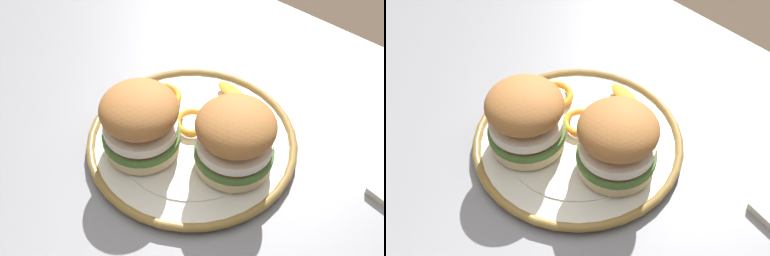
{
  "view_description": "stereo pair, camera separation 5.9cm",
  "coord_description": "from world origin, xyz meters",
  "views": [
    {
      "loc": [
        -0.4,
        0.38,
        1.39
      ],
      "look_at": [
        -0.07,
        -0.04,
        0.8
      ],
      "focal_mm": 54.27,
      "sensor_mm": 36.0,
      "label": 1
    },
    {
      "loc": [
        -0.44,
        0.34,
        1.39
      ],
      "look_at": [
        -0.07,
        -0.04,
        0.8
      ],
      "focal_mm": 54.27,
      "sensor_mm": 36.0,
      "label": 2
    }
  ],
  "objects": [
    {
      "name": "orange_peel_curled",
      "position": [
        -0.05,
        -0.06,
        0.78
      ],
      "size": [
        0.07,
        0.07,
        0.01
      ],
      "color": "orange",
      "rests_on": "dinner_plate"
    },
    {
      "name": "orange_peel_strip_long",
      "position": [
        -0.06,
        -0.15,
        0.78
      ],
      "size": [
        0.07,
        0.04,
        0.01
      ],
      "color": "orange",
      "rests_on": "dinner_plate"
    },
    {
      "name": "sandwich_half_right",
      "position": [
        -0.02,
        0.01,
        0.83
      ],
      "size": [
        0.13,
        0.13,
        0.1
      ],
      "color": "beige",
      "rests_on": "dinner_plate"
    },
    {
      "name": "sandwich_half_left",
      "position": [
        -0.14,
        -0.04,
        0.83
      ],
      "size": [
        0.14,
        0.14,
        0.1
      ],
      "color": "beige",
      "rests_on": "dinner_plate"
    },
    {
      "name": "orange_peel_strip_short",
      "position": [
        -0.1,
        -0.11,
        0.78
      ],
      "size": [
        0.08,
        0.08,
        0.01
      ],
      "color": "orange",
      "rests_on": "dinner_plate"
    },
    {
      "name": "orange_peel_small_curl",
      "position": [
        0.02,
        -0.07,
        0.78
      ],
      "size": [
        0.07,
        0.07,
        0.01
      ],
      "color": "orange",
      "rests_on": "dinner_plate"
    },
    {
      "name": "dining_table",
      "position": [
        0.0,
        0.0,
        0.65
      ],
      "size": [
        1.26,
        0.82,
        0.76
      ],
      "color": "gray",
      "rests_on": "ground"
    },
    {
      "name": "dinner_plate",
      "position": [
        -0.07,
        -0.04,
        0.77
      ],
      "size": [
        0.3,
        0.3,
        0.02
      ],
      "color": "silver",
      "rests_on": "dining_table"
    }
  ]
}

